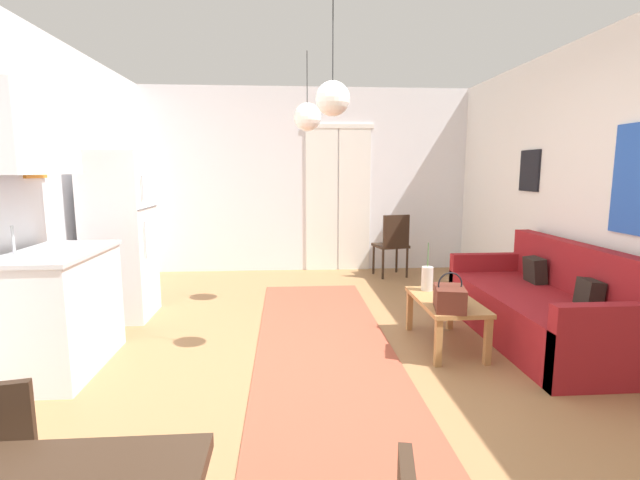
% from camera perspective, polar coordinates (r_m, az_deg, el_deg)
% --- Properties ---
extents(ground_plane, '(5.31, 7.60, 0.10)m').
position_cam_1_polar(ground_plane, '(3.58, 1.14, -16.58)').
color(ground_plane, '#996D44').
extents(wall_back, '(4.91, 0.13, 2.65)m').
position_cam_1_polar(wall_back, '(6.78, -1.50, 7.33)').
color(wall_back, silver).
rests_on(wall_back, ground_plane).
extents(area_rug, '(1.13, 3.78, 0.01)m').
position_cam_1_polar(area_rug, '(4.08, 0.42, -12.46)').
color(area_rug, '#9E4733').
rests_on(area_rug, ground_plane).
extents(couch, '(0.85, 1.96, 0.85)m').
position_cam_1_polar(couch, '(4.48, 26.26, -7.82)').
color(couch, maroon).
rests_on(couch, ground_plane).
extents(coffee_table, '(0.47, 0.89, 0.41)m').
position_cam_1_polar(coffee_table, '(4.03, 15.37, -7.92)').
color(coffee_table, '#A87542').
rests_on(coffee_table, ground_plane).
extents(bamboo_vase, '(0.10, 0.10, 0.43)m').
position_cam_1_polar(bamboo_vase, '(4.23, 13.21, -4.69)').
color(bamboo_vase, beige).
rests_on(bamboo_vase, coffee_table).
extents(handbag, '(0.28, 0.34, 0.30)m').
position_cam_1_polar(handbag, '(3.70, 15.84, -6.95)').
color(handbag, '#512319').
rests_on(handbag, coffee_table).
extents(refrigerator, '(0.58, 0.63, 1.66)m').
position_cam_1_polar(refrigerator, '(4.96, -23.62, 0.47)').
color(refrigerator, white).
rests_on(refrigerator, ground_plane).
extents(kitchen_counter, '(0.58, 1.03, 2.04)m').
position_cam_1_polar(kitchen_counter, '(3.87, -30.39, -2.89)').
color(kitchen_counter, silver).
rests_on(kitchen_counter, ground_plane).
extents(accent_chair, '(0.49, 0.47, 0.88)m').
position_cam_1_polar(accent_chair, '(6.42, 9.02, -0.27)').
color(accent_chair, black).
rests_on(accent_chair, ground_plane).
extents(pendant_lamp_near, '(0.25, 0.25, 0.80)m').
position_cam_1_polar(pendant_lamp_near, '(3.39, 1.59, 17.21)').
color(pendant_lamp_near, black).
extents(pendant_lamp_far, '(0.28, 0.28, 0.78)m').
position_cam_1_polar(pendant_lamp_far, '(4.81, -1.60, 15.08)').
color(pendant_lamp_far, black).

